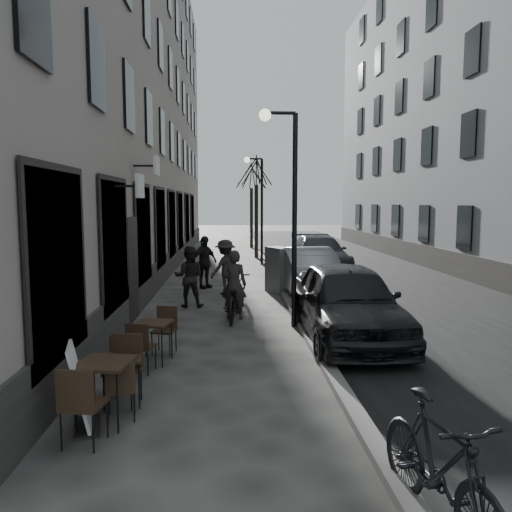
{
  "coord_description": "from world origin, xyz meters",
  "views": [
    {
      "loc": [
        -1.52,
        -5.66,
        2.95
      ],
      "look_at": [
        -0.96,
        5.09,
        1.8
      ],
      "focal_mm": 35.0,
      "sensor_mm": 36.0,
      "label": 1
    }
  ],
  "objects": [
    {
      "name": "bistro_set_c",
      "position": [
        -2.95,
        3.44,
        0.46
      ],
      "size": [
        0.75,
        1.58,
        0.9
      ],
      "rotation": [
        0.0,
        0.0,
        -0.22
      ],
      "color": "black",
      "rests_on": "ground"
    },
    {
      "name": "pedestrian_mid",
      "position": [
        -1.67,
        10.36,
        0.89
      ],
      "size": [
        1.28,
        1.27,
        1.77
      ],
      "primitive_type": "imported",
      "rotation": [
        0.0,
        0.0,
        3.91
      ],
      "color": "#272422",
      "rests_on": "ground"
    },
    {
      "name": "streetlamp_near",
      "position": [
        -0.17,
        6.0,
        3.16
      ],
      "size": [
        0.9,
        0.28,
        5.09
      ],
      "color": "black",
      "rests_on": "ground"
    },
    {
      "name": "road",
      "position": [
        3.85,
        16.0,
        0.0
      ],
      "size": [
        7.3,
        60.0,
        0.0
      ],
      "primitive_type": "cube",
      "color": "black",
      "rests_on": "ground"
    },
    {
      "name": "bicycle",
      "position": [
        -1.42,
        6.85,
        0.54
      ],
      "size": [
        0.95,
        2.13,
        1.08
      ],
      "primitive_type": "imported",
      "rotation": [
        0.0,
        0.0,
        3.03
      ],
      "color": "black",
      "rests_on": "ground"
    },
    {
      "name": "car_far",
      "position": [
        2.3,
        15.48,
        0.77
      ],
      "size": [
        2.15,
        5.28,
        1.53
      ],
      "primitive_type": "imported",
      "rotation": [
        0.0,
        0.0,
        0.0
      ],
      "color": "#35383F",
      "rests_on": "ground"
    },
    {
      "name": "bistro_set_a",
      "position": [
        -3.2,
        0.89,
        0.52
      ],
      "size": [
        0.8,
        1.75,
        1.0
      ],
      "rotation": [
        0.0,
        0.0,
        -0.17
      ],
      "color": "black",
      "rests_on": "ground"
    },
    {
      "name": "tree_near",
      "position": [
        -0.1,
        21.0,
        4.66
      ],
      "size": [
        2.4,
        2.4,
        5.7
      ],
      "color": "black",
      "rests_on": "ground"
    },
    {
      "name": "building_right",
      "position": [
        9.5,
        16.5,
        8.0
      ],
      "size": [
        4.0,
        35.0,
        16.0
      ],
      "primitive_type": "cube",
      "color": "gray",
      "rests_on": "ground"
    },
    {
      "name": "streetlamp_far",
      "position": [
        -0.17,
        18.0,
        3.16
      ],
      "size": [
        0.9,
        0.28,
        5.09
      ],
      "color": "black",
      "rests_on": "ground"
    },
    {
      "name": "ground",
      "position": [
        0.0,
        0.0,
        0.0
      ],
      "size": [
        120.0,
        120.0,
        0.0
      ],
      "primitive_type": "plane",
      "color": "#393734",
      "rests_on": "ground"
    },
    {
      "name": "pedestrian_far",
      "position": [
        -2.41,
        11.5,
        0.91
      ],
      "size": [
        1.1,
        1.03,
        1.82
      ],
      "primitive_type": "imported",
      "rotation": [
        0.0,
        0.0,
        0.71
      ],
      "color": "black",
      "rests_on": "ground"
    },
    {
      "name": "tree_far",
      "position": [
        -0.1,
        27.0,
        4.66
      ],
      "size": [
        2.4,
        2.4,
        5.7
      ],
      "color": "black",
      "rests_on": "ground"
    },
    {
      "name": "cyclist_rider",
      "position": [
        -1.42,
        6.85,
        0.89
      ],
      "size": [
        0.69,
        0.5,
        1.77
      ],
      "primitive_type": "imported",
      "rotation": [
        0.0,
        0.0,
        3.03
      ],
      "color": "#2A2825",
      "rests_on": "ground"
    },
    {
      "name": "moped",
      "position": [
        0.35,
        -1.5,
        0.59
      ],
      "size": [
        0.88,
        2.04,
        1.19
      ],
      "primitive_type": "imported",
      "rotation": [
        0.0,
        0.0,
        0.17
      ],
      "color": "black",
      "rests_on": "ground"
    },
    {
      "name": "sign_board",
      "position": [
        -3.47,
        0.72,
        0.46
      ],
      "size": [
        0.53,
        0.71,
        1.13
      ],
      "rotation": [
        0.0,
        0.0,
        0.24
      ],
      "color": "black",
      "rests_on": "ground"
    },
    {
      "name": "kerb",
      "position": [
        0.2,
        16.0,
        0.06
      ],
      "size": [
        0.25,
        60.0,
        0.12
      ],
      "primitive_type": "cube",
      "color": "slate",
      "rests_on": "ground"
    },
    {
      "name": "pedestrian_near",
      "position": [
        -2.69,
        8.41,
        0.87
      ],
      "size": [
        0.89,
        0.71,
        1.73
      ],
      "primitive_type": "imported",
      "rotation": [
        0.0,
        0.0,
        3.07
      ],
      "color": "black",
      "rests_on": "ground"
    },
    {
      "name": "bistro_set_b",
      "position": [
        -3.12,
        1.51,
        0.43
      ],
      "size": [
        0.68,
        1.47,
        0.84
      ],
      "rotation": [
        0.0,
        0.0,
        0.19
      ],
      "color": "black",
      "rests_on": "ground"
    },
    {
      "name": "building_left",
      "position": [
        -6.0,
        16.5,
        8.0
      ],
      "size": [
        4.0,
        35.0,
        16.0
      ],
      "primitive_type": "cube",
      "color": "gray",
      "rests_on": "ground"
    },
    {
      "name": "utility_cabinet",
      "position": [
        0.1,
        10.55,
        0.75
      ],
      "size": [
        0.91,
        1.14,
        1.5
      ],
      "primitive_type": "cube",
      "rotation": [
        0.0,
        0.0,
        0.43
      ],
      "color": "slate",
      "rests_on": "ground"
    },
    {
      "name": "car_near",
      "position": [
        1.0,
        4.83,
        0.83
      ],
      "size": [
        1.99,
        4.9,
        1.67
      ],
      "primitive_type": "imported",
      "rotation": [
        0.0,
        0.0,
        0.0
      ],
      "color": "black",
      "rests_on": "ground"
    },
    {
      "name": "car_mid",
      "position": [
        1.0,
        10.06,
        0.75
      ],
      "size": [
        2.04,
        4.7,
        1.5
      ],
      "primitive_type": "imported",
      "rotation": [
        0.0,
        0.0,
        0.1
      ],
      "color": "gray",
      "rests_on": "ground"
    }
  ]
}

